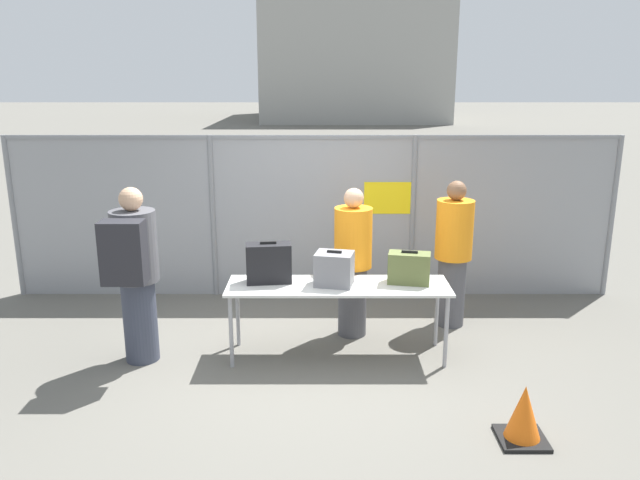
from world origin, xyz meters
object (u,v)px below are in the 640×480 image
object	(u,v)px
suitcase_grey	(335,269)
suitcase_olive	(410,268)
suitcase_black	(270,263)
inspection_table	(339,290)
utility_trailer	(412,239)
traffic_cone	(524,416)
traveler_hooded	(135,269)
security_worker_far	(454,252)
security_worker_near	(354,261)

from	to	relation	value
suitcase_grey	suitcase_olive	distance (m)	0.74
suitcase_black	suitcase_olive	bearing A→B (deg)	-1.15
inspection_table	suitcase_olive	world-z (taller)	suitcase_olive
utility_trailer	traffic_cone	xyz separation A→B (m)	(0.21, -4.65, -0.18)
inspection_table	utility_trailer	world-z (taller)	inspection_table
suitcase_black	traveler_hooded	bearing A→B (deg)	-169.67
suitcase_olive	traveler_hooded	bearing A→B (deg)	-175.63
traveler_hooded	traffic_cone	distance (m)	3.68
inspection_table	suitcase_olive	xyz separation A→B (m)	(0.70, 0.06, 0.21)
suitcase_black	suitcase_olive	distance (m)	1.39
traveler_hooded	suitcase_black	bearing A→B (deg)	17.14
traveler_hooded	suitcase_grey	bearing A→B (deg)	11.23
inspection_table	security_worker_far	bearing A→B (deg)	32.47
suitcase_grey	traveler_hooded	xyz separation A→B (m)	(-1.91, -0.15, 0.04)
inspection_table	security_worker_near	bearing A→B (deg)	72.60
traffic_cone	traveler_hooded	bearing A→B (deg)	157.73
inspection_table	utility_trailer	distance (m)	3.37
suitcase_black	utility_trailer	xyz separation A→B (m)	(1.86, 3.05, -0.56)
security_worker_far	traffic_cone	xyz separation A→B (m)	(0.09, -2.34, -0.64)
suitcase_grey	security_worker_near	xyz separation A→B (m)	(0.21, 0.54, -0.08)
suitcase_grey	utility_trailer	xyz separation A→B (m)	(1.22, 3.14, -0.53)
suitcase_black	security_worker_near	xyz separation A→B (m)	(0.86, 0.46, -0.12)
utility_trailer	traffic_cone	world-z (taller)	utility_trailer
security_worker_far	traffic_cone	size ratio (longest dim) A/B	3.58
suitcase_olive	utility_trailer	bearing A→B (deg)	81.15
suitcase_grey	security_worker_far	distance (m)	1.57
suitcase_olive	utility_trailer	distance (m)	3.16
traveler_hooded	traffic_cone	size ratio (longest dim) A/B	3.77
suitcase_olive	security_worker_near	size ratio (longest dim) A/B	0.27
suitcase_grey	traffic_cone	world-z (taller)	suitcase_grey
security_worker_far	utility_trailer	world-z (taller)	security_worker_far
inspection_table	utility_trailer	xyz separation A→B (m)	(1.18, 3.14, -0.30)
inspection_table	traffic_cone	xyz separation A→B (m)	(1.39, -1.51, -0.49)
traveler_hooded	security_worker_far	bearing A→B (deg)	23.45
traffic_cone	security_worker_near	bearing A→B (deg)	120.63
suitcase_grey	suitcase_olive	xyz separation A→B (m)	(0.74, 0.05, -0.01)
security_worker_far	traveler_hooded	bearing A→B (deg)	2.04
inspection_table	security_worker_far	world-z (taller)	security_worker_far
suitcase_black	security_worker_near	distance (m)	0.98
suitcase_black	traveler_hooded	size ratio (longest dim) A/B	0.27
traveler_hooded	security_worker_far	distance (m)	3.38
security_worker_far	utility_trailer	distance (m)	2.36
security_worker_near	utility_trailer	size ratio (longest dim) A/B	0.44
suitcase_black	inspection_table	bearing A→B (deg)	-7.08
utility_trailer	security_worker_near	bearing A→B (deg)	-111.23
suitcase_black	suitcase_grey	xyz separation A→B (m)	(0.65, -0.08, -0.03)
suitcase_grey	traveler_hooded	distance (m)	1.91
utility_trailer	security_worker_far	bearing A→B (deg)	-87.12
inspection_table	suitcase_grey	size ratio (longest dim) A/B	5.34
traveler_hooded	security_worker_near	world-z (taller)	traveler_hooded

